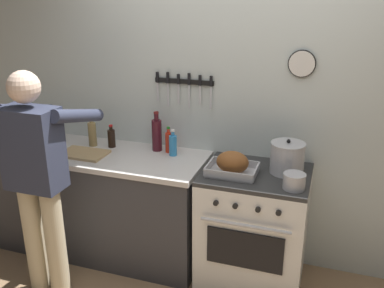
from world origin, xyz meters
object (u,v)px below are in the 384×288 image
(stock_pot, at_px, (287,158))
(bottle_soy_sauce, at_px, (112,138))
(roasting_pan, at_px, (232,164))
(cutting_board, at_px, (84,154))
(bottle_dish_soap, at_px, (173,145))
(bottle_wine_red, at_px, (157,134))
(saucepan, at_px, (294,181))
(stove, at_px, (253,227))
(bottle_hot_sauce, at_px, (169,142))
(person_cook, at_px, (38,174))
(bottle_vinegar, at_px, (92,134))

(stock_pot, bearing_deg, bottle_soy_sauce, 177.31)
(roasting_pan, height_order, stock_pot, stock_pot)
(cutting_board, relative_size, bottle_soy_sauce, 1.89)
(stock_pot, xyz_separation_m, bottle_dish_soap, (-0.88, 0.05, -0.02))
(bottle_wine_red, bearing_deg, saucepan, -18.08)
(bottle_wine_red, bearing_deg, roasting_pan, -21.26)
(stove, height_order, saucepan, saucepan)
(stove, xyz_separation_m, bottle_hot_sauce, (-0.74, 0.18, 0.54))
(stock_pot, distance_m, bottle_hot_sauce, 0.95)
(person_cook, height_order, bottle_dish_soap, person_cook)
(bottle_hot_sauce, height_order, bottle_soy_sauce, bottle_hot_sauce)
(cutting_board, distance_m, bottle_hot_sauce, 0.68)
(roasting_pan, height_order, cutting_board, roasting_pan)
(saucepan, relative_size, cutting_board, 0.41)
(saucepan, bearing_deg, bottle_hot_sauce, 160.75)
(saucepan, bearing_deg, stove, 147.27)
(person_cook, height_order, saucepan, person_cook)
(person_cook, relative_size, saucepan, 11.33)
(roasting_pan, xyz_separation_m, bottle_hot_sauce, (-0.58, 0.26, 0.01))
(roasting_pan, distance_m, stock_pot, 0.39)
(stove, distance_m, bottle_vinegar, 1.51)
(bottle_hot_sauce, bearing_deg, bottle_vinegar, -174.82)
(saucepan, bearing_deg, bottle_wine_red, 161.92)
(cutting_board, xyz_separation_m, bottle_dish_soap, (0.67, 0.22, 0.08))
(bottle_soy_sauce, bearing_deg, bottle_vinegar, -172.76)
(bottle_vinegar, relative_size, bottle_wine_red, 0.78)
(bottle_vinegar, bearing_deg, person_cook, -89.22)
(saucepan, height_order, bottle_hot_sauce, bottle_hot_sauce)
(roasting_pan, bearing_deg, bottle_hot_sauce, 156.24)
(stove, bearing_deg, bottle_dish_soap, 169.74)
(roasting_pan, distance_m, bottle_wine_red, 0.74)
(stove, bearing_deg, person_cook, -156.22)
(roasting_pan, xyz_separation_m, bottle_dish_soap, (-0.52, 0.20, 0.01))
(bottle_hot_sauce, distance_m, bottle_vinegar, 0.66)
(bottle_hot_sauce, height_order, bottle_wine_red, bottle_wine_red)
(person_cook, distance_m, cutting_board, 0.52)
(person_cook, xyz_separation_m, bottle_soy_sauce, (0.15, 0.75, 0.03))
(bottle_vinegar, bearing_deg, stove, -4.81)
(person_cook, bearing_deg, stove, -79.76)
(bottle_soy_sauce, relative_size, bottle_dish_soap, 0.91)
(bottle_wine_red, bearing_deg, stock_pot, -6.35)
(stove, height_order, bottle_hot_sauce, bottle_hot_sauce)
(person_cook, relative_size, cutting_board, 4.61)
(person_cook, xyz_separation_m, bottle_dish_soap, (0.70, 0.73, 0.03))
(bottle_soy_sauce, xyz_separation_m, bottle_wine_red, (0.38, 0.05, 0.06))
(stove, bearing_deg, bottle_soy_sauce, 173.58)
(saucepan, bearing_deg, bottle_dish_soap, 162.51)
(bottle_soy_sauce, distance_m, bottle_wine_red, 0.39)
(stove, relative_size, bottle_soy_sauce, 4.73)
(person_cook, height_order, bottle_wine_red, person_cook)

